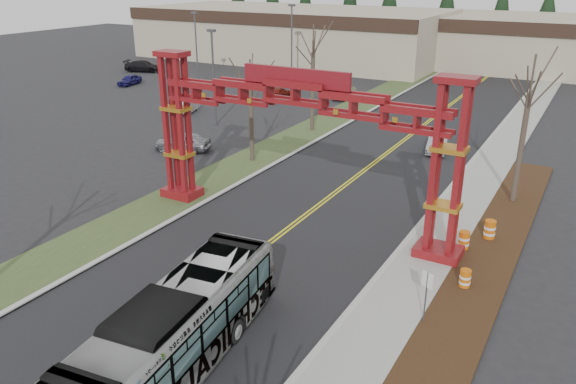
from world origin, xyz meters
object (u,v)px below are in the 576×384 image
Objects in this scene: parked_car_near_b at (188,106)px; parked_car_far_a at (344,91)px; bare_tree_right_far at (530,94)px; silver_sedan at (438,143)px; barrel_mid at (464,241)px; barrel_north at (490,230)px; light_pole_near at (213,71)px; barrel_south at (465,279)px; bare_tree_median_mid at (251,90)px; parked_car_mid_b at (129,80)px; light_pole_mid at (196,43)px; parked_car_mid_a at (278,93)px; retail_building_west at (294,33)px; bare_tree_median_far at (313,53)px; gateway_arch at (296,119)px; street_sign at (427,288)px; transit_bus at (176,332)px; parked_car_near_a at (183,141)px; parked_car_far_b at (286,80)px; light_pole_far at (292,38)px; parked_car_far_c at (144,66)px.

parked_car_far_a is at bearing -149.25° from parked_car_near_b.
silver_sedan is at bearing 131.24° from bare_tree_right_far.
barrel_north reaches higher than barrel_mid.
light_pole_near is 9.03× the size of barrel_south.
bare_tree_median_mid is 0.88× the size of light_pole_near.
silver_sedan reaches higher than parked_car_mid_b.
parked_car_far_a is 23.62m from bare_tree_median_mid.
light_pole_mid is 51.60m from barrel_south.
retail_building_west is at bearing -67.75° from parked_car_mid_a.
bare_tree_median_far reaches higher than silver_sedan.
gateway_arch is 7.92× the size of street_sign.
retail_building_west is at bearing 125.32° from barrel_south.
bare_tree_median_mid is at bearing 165.13° from barrel_north.
bare_tree_median_mid is at bearing 109.61° from transit_bus.
parked_car_far_a is at bearing 155.75° from parked_car_near_a.
parked_car_near_a is at bearing -71.08° from retail_building_west.
parked_car_near_b is at bearing 154.51° from light_pole_near.
light_pole_mid is (-13.78, 15.08, 0.01)m from light_pole_near.
parked_car_near_b is at bearing 141.18° from gateway_arch.
barrel_mid is (45.54, -23.45, -0.10)m from parked_car_mid_b.
street_sign is 2.24× the size of barrel_mid.
light_pole_mid reaches higher than parked_car_mid_b.
retail_building_west is at bearing 89.47° from light_pole_mid.
gateway_arch is at bearing 147.70° from street_sign.
light_pole_far is at bearing 28.04° from parked_car_far_b.
parked_car_mid_a is 7.17m from parked_car_far_a.
parked_car_far_c reaches higher than parked_car_near_b.
parked_car_near_b is 14.96m from bare_tree_median_far.
bare_tree_right_far reaches higher than barrel_north.
light_pole_mid reaches higher than barrel_south.
parked_car_far_a is (6.02, 3.89, 0.12)m from parked_car_mid_a.
bare_tree_median_far is (0.00, 9.57, 1.40)m from bare_tree_median_mid.
parked_car_near_a reaches higher than parked_car_near_b.
parked_car_mid_a reaches higher than barrel_mid.
light_pole_mid is at bearing 130.06° from parked_car_far_b.
parked_car_near_a reaches higher than parked_car_far_b.
bare_tree_right_far reaches higher than light_pole_near.
bare_tree_median_far is 19.81m from bare_tree_right_far.
street_sign is at bearing 39.08° from transit_bus.
parked_car_far_a is at bearing 97.43° from bare_tree_median_mid.
bare_tree_median_mid is (-11.20, -9.07, 4.58)m from silver_sedan.
light_pole_near reaches higher than retail_building_west.
parked_car_far_a is at bearing -91.27° from parked_car_far_b.
parked_car_near_a is 0.98× the size of parked_car_far_a.
parked_car_mid_a is at bearing -69.26° from light_pole_far.
parked_car_mid_a is 25.33m from parked_car_far_c.
parked_car_far_b is 21.64m from parked_car_far_c.
parked_car_far_c is (-11.70, -21.18, -3.00)m from retail_building_west.
bare_tree_right_far is at bearing 127.98° from parked_car_far_a.
light_pole_mid is (11.48, -2.74, 4.10)m from parked_car_far_c.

